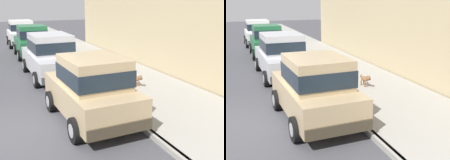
# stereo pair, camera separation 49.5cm
# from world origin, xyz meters

# --- Properties ---
(ground_plane) EXTENTS (80.00, 80.00, 0.00)m
(ground_plane) POSITION_xyz_m (0.00, 0.00, 0.00)
(ground_plane) COLOR #424247
(curb) EXTENTS (0.16, 64.00, 0.14)m
(curb) POSITION_xyz_m (3.20, 0.00, 0.07)
(curb) COLOR gray
(curb) RESTS_ON ground
(sidewalk) EXTENTS (3.60, 64.00, 0.14)m
(sidewalk) POSITION_xyz_m (5.00, 0.00, 0.07)
(sidewalk) COLOR #99968E
(sidewalk) RESTS_ON ground
(car_tan_hatchback) EXTENTS (2.05, 3.86, 1.88)m
(car_tan_hatchback) POSITION_xyz_m (2.19, -0.18, 0.98)
(car_tan_hatchback) COLOR tan
(car_tan_hatchback) RESTS_ON ground
(car_silver_sedan) EXTENTS (2.09, 4.63, 1.92)m
(car_silver_sedan) POSITION_xyz_m (2.18, 5.09, 0.98)
(car_silver_sedan) COLOR #BCBCC1
(car_silver_sedan) RESTS_ON ground
(car_green_hatchback) EXTENTS (1.99, 3.82, 1.88)m
(car_green_hatchback) POSITION_xyz_m (2.20, 10.23, 0.98)
(car_green_hatchback) COLOR #23663D
(car_green_hatchback) RESTS_ON ground
(car_white_hatchback) EXTENTS (1.98, 3.81, 1.88)m
(car_white_hatchback) POSITION_xyz_m (2.14, 14.78, 0.98)
(car_white_hatchback) COLOR white
(car_white_hatchback) RESTS_ON ground
(dog_brown) EXTENTS (0.24, 0.76, 0.49)m
(dog_brown) POSITION_xyz_m (4.78, 1.93, 0.43)
(dog_brown) COLOR brown
(dog_brown) RESTS_ON sidewalk
(fire_hydrant) EXTENTS (0.34, 0.24, 0.72)m
(fire_hydrant) POSITION_xyz_m (3.65, 4.89, 0.48)
(fire_hydrant) COLOR red
(fire_hydrant) RESTS_ON sidewalk
(building_facade) EXTENTS (0.50, 20.00, 4.47)m
(building_facade) POSITION_xyz_m (7.10, 4.07, 2.24)
(building_facade) COLOR tan
(building_facade) RESTS_ON ground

